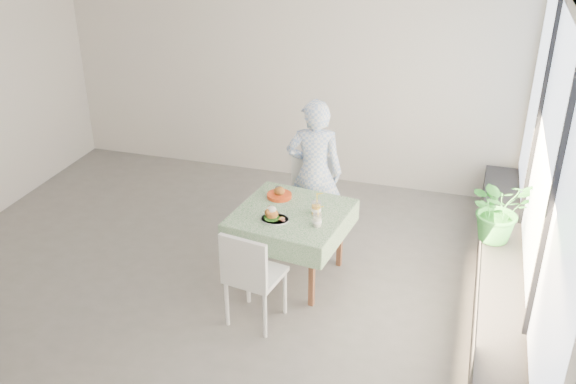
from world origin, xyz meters
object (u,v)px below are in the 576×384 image
(chair_near, at_px, (255,293))
(juice_cup_orange, at_px, (316,209))
(chair_far, at_px, (307,218))
(potted_plant, at_px, (499,209))
(cafe_table, at_px, (291,236))
(diner, at_px, (314,173))
(main_dish, at_px, (273,216))

(chair_near, relative_size, juice_cup_orange, 3.43)
(chair_far, xyz_separation_m, potted_plant, (1.96, -0.21, 0.53))
(cafe_table, distance_m, diner, 0.83)
(main_dish, bearing_deg, chair_near, -88.64)
(chair_near, bearing_deg, potted_plant, 31.86)
(cafe_table, xyz_separation_m, juice_cup_orange, (0.25, 0.01, 0.35))
(cafe_table, relative_size, juice_cup_orange, 4.16)
(diner, bearing_deg, cafe_table, 76.47)
(chair_far, bearing_deg, cafe_table, -88.14)
(cafe_table, height_order, diner, diner)
(diner, xyz_separation_m, juice_cup_orange, (0.21, -0.74, -0.02))
(cafe_table, height_order, chair_near, chair_near)
(chair_far, height_order, potted_plant, potted_plant)
(cafe_table, relative_size, chair_near, 1.21)
(chair_far, height_order, main_dish, chair_far)
(chair_far, bearing_deg, chair_near, -93.24)
(chair_far, relative_size, potted_plant, 1.49)
(cafe_table, xyz_separation_m, potted_plant, (1.94, 0.47, 0.37))
(diner, bearing_deg, main_dish, 69.94)
(chair_far, bearing_deg, juice_cup_orange, -68.20)
(diner, distance_m, main_dish, 0.97)
(diner, bearing_deg, potted_plant, 160.68)
(chair_near, bearing_deg, chair_far, 86.76)
(main_dish, bearing_deg, potted_plant, 18.37)
(chair_near, bearing_deg, diner, 84.91)
(diner, relative_size, potted_plant, 2.50)
(chair_far, distance_m, main_dish, 1.02)
(chair_far, bearing_deg, potted_plant, -6.08)
(main_dish, height_order, juice_cup_orange, juice_cup_orange)
(juice_cup_orange, relative_size, potted_plant, 0.42)
(juice_cup_orange, bearing_deg, chair_near, -113.54)
(juice_cup_orange, distance_m, potted_plant, 1.75)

